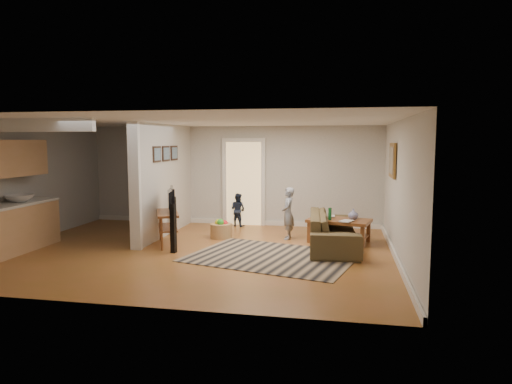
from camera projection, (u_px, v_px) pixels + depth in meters
ground at (197, 251)px, 8.85m from camera, size 7.50×7.50×0.00m
room_shell at (152, 174)px, 9.30m from camera, size 7.54×6.02×2.52m
area_rug at (272, 257)px, 8.40m from camera, size 3.37×2.81×0.01m
sofa at (333, 247)px, 9.17m from camera, size 1.08×2.42×0.69m
coffee_table at (340, 224)px, 9.58m from camera, size 1.41×1.03×0.75m
tv_console at (168, 215)px, 9.31m from camera, size 0.82×1.16×0.94m
speaker_left at (173, 228)px, 8.67m from camera, size 0.11×0.11×0.94m
speaker_right at (174, 216)px, 10.35m from camera, size 0.11×0.11×0.87m
toy_basket at (221, 230)px, 10.03m from camera, size 0.49×0.49×0.44m
child at (288, 239)px, 9.95m from camera, size 0.30×0.43×1.13m
toddler at (238, 226)px, 11.45m from camera, size 0.49×0.45×0.83m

